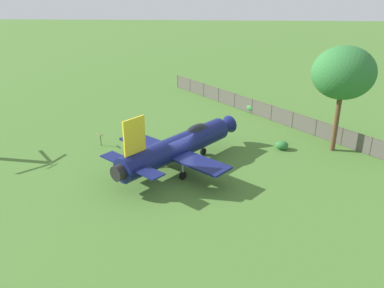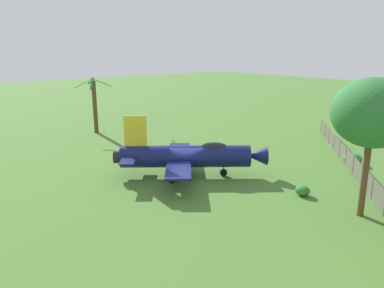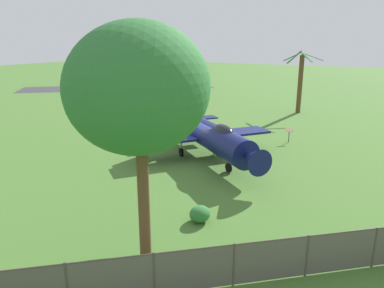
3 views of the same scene
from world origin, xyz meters
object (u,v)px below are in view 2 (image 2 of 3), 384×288
display_jet (190,156)px  shrub_by_tree (303,191)px  shade_tree (373,113)px  shrub_near_fence (353,159)px  info_plaque (174,143)px  palm_tree (95,105)px

display_jet → shrub_by_tree: (-8.30, -3.57, -1.38)m
shade_tree → shrub_near_fence: shade_tree is taller
shade_tree → shrub_by_tree: 7.44m
shade_tree → info_plaque: shade_tree is taller
palm_tree → info_plaque: (-12.92, -2.31, -2.60)m
display_jet → shrub_by_tree: size_ratio=10.57×
shade_tree → palm_tree: (32.47, 2.27, -3.06)m
info_plaque → shade_tree: bearing=179.9°
shrub_by_tree → shrub_near_fence: bearing=-82.0°
shrub_by_tree → info_plaque: info_plaque is taller
display_jet → palm_tree: bearing=125.0°
palm_tree → shrub_near_fence: size_ratio=4.15×
shrub_near_fence → shrub_by_tree: 9.93m
info_plaque → display_jet: bearing=152.7°
display_jet → shrub_near_fence: display_jet is taller
palm_tree → shrub_by_tree: palm_tree is taller
shade_tree → palm_tree: 32.70m
palm_tree → shrub_near_fence: (-26.89, -12.07, -2.93)m
info_plaque → shrub_near_fence: bearing=-145.1°
shade_tree → shrub_near_fence: 12.77m
palm_tree → shrub_by_tree: (-28.27, -2.24, -3.09)m
palm_tree → info_plaque: palm_tree is taller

